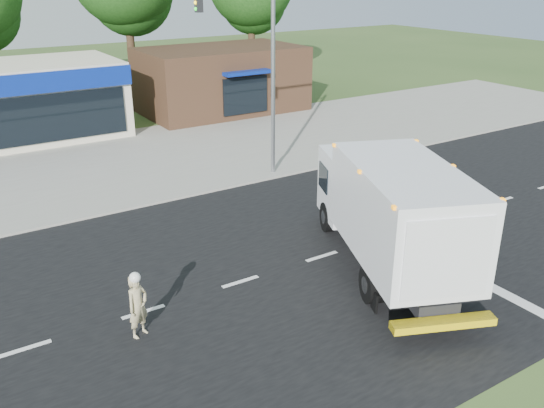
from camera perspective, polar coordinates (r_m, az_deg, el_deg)
name	(u,v)px	position (r m, az deg, el deg)	size (l,w,h in m)	color
ground	(322,257)	(18.61, 4.94, -5.24)	(120.00, 120.00, 0.00)	#385123
road_asphalt	(322,257)	(18.60, 4.94, -5.22)	(60.00, 14.00, 0.02)	black
sidewalk	(207,181)	(25.01, -6.45, 2.25)	(60.00, 2.40, 0.12)	gray
parking_apron	(156,149)	(30.10, -11.40, 5.32)	(60.00, 9.00, 0.02)	gray
lane_markings	(382,262)	(18.49, 10.84, -5.71)	(55.20, 7.00, 0.01)	silver
ems_box_truck	(391,207)	(17.26, 11.70, -0.31)	(5.43, 8.47, 3.60)	black
emergency_worker	(138,305)	(14.79, -13.16, -9.71)	(0.73, 0.62, 1.79)	tan
brown_storefront	(222,79)	(37.77, -5.02, 12.19)	(10.00, 6.70, 4.00)	#382316
traffic_signal_pole	(260,64)	(24.39, -1.21, 13.68)	(3.51, 0.25, 8.00)	gray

